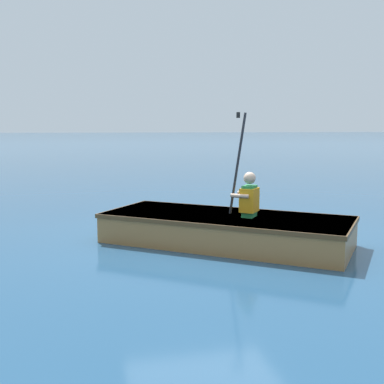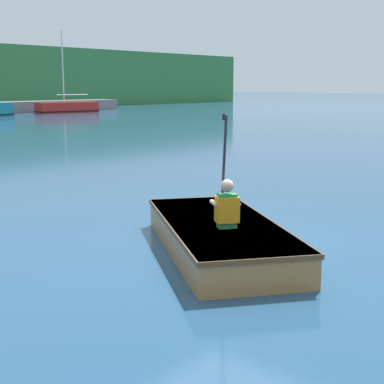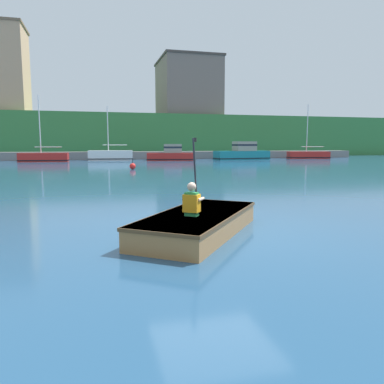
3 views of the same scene
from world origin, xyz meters
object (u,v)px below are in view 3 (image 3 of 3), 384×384
(rowboat_foreground, at_px, (199,221))
(moored_boat_dock_center_near, at_px, (243,153))
(moored_boat_dock_west_end, at_px, (111,156))
(moored_boat_dock_east_inner, at_px, (44,157))
(channel_buoy, at_px, (133,166))
(moored_boat_dock_center_far, at_px, (308,155))
(person_paddler, at_px, (192,200))
(moored_boat_dock_east_end, at_px, (171,155))

(rowboat_foreground, bearing_deg, moored_boat_dock_center_near, 66.38)
(moored_boat_dock_west_end, distance_m, moored_boat_dock_east_inner, 6.88)
(channel_buoy, bearing_deg, moored_boat_dock_west_end, 93.23)
(moored_boat_dock_center_far, xyz_separation_m, moored_boat_dock_east_inner, (-30.69, -0.89, 0.02))
(person_paddler, bearing_deg, rowboat_foreground, 52.99)
(moored_boat_dock_center_near, relative_size, rowboat_foreground, 1.81)
(person_paddler, bearing_deg, moored_boat_dock_west_end, 89.97)
(moored_boat_dock_center_far, xyz_separation_m, channel_buoy, (-23.12, -14.64, -0.21))
(moored_boat_dock_center_far, bearing_deg, channel_buoy, -147.66)
(moored_boat_dock_west_end, relative_size, channel_buoy, 8.10)
(moored_boat_dock_center_near, bearing_deg, moored_boat_dock_east_inner, 179.27)
(moored_boat_dock_west_end, relative_size, moored_boat_dock_east_inner, 0.88)
(moored_boat_dock_east_inner, bearing_deg, person_paddler, -78.80)
(channel_buoy, bearing_deg, person_paddler, -92.50)
(moored_boat_dock_east_end, bearing_deg, rowboat_foreground, -100.50)
(moored_boat_dock_center_far, height_order, person_paddler, moored_boat_dock_center_far)
(moored_boat_dock_west_end, bearing_deg, moored_boat_dock_east_inner, -167.49)
(moored_boat_dock_center_far, distance_m, person_paddler, 42.20)
(moored_boat_dock_center_near, bearing_deg, moored_boat_dock_west_end, 173.19)
(moored_boat_dock_center_far, relative_size, channel_buoy, 9.15)
(moored_boat_dock_center_near, height_order, channel_buoy, moored_boat_dock_center_near)
(rowboat_foreground, bearing_deg, moored_boat_dock_center_far, 55.36)
(moored_boat_dock_east_inner, relative_size, channel_buoy, 9.20)
(moored_boat_dock_west_end, height_order, moored_boat_dock_center_near, moored_boat_dock_west_end)
(moored_boat_dock_center_near, distance_m, moored_boat_dock_center_far, 9.31)
(moored_boat_dock_east_end, relative_size, person_paddler, 3.63)
(moored_boat_dock_center_far, bearing_deg, person_paddler, -124.66)
(moored_boat_dock_center_near, distance_m, moored_boat_dock_east_end, 8.40)
(rowboat_foreground, distance_m, channel_buoy, 19.76)
(moored_boat_dock_west_end, height_order, rowboat_foreground, moored_boat_dock_west_end)
(moored_boat_dock_west_end, xyz_separation_m, moored_boat_dock_east_inner, (-6.71, -1.49, -0.09))
(moored_boat_dock_west_end, bearing_deg, moored_boat_dock_east_end, -16.94)
(moored_boat_dock_east_end, distance_m, channel_buoy, 14.40)
(moored_boat_dock_center_near, distance_m, rowboat_foreground, 36.27)
(moored_boat_dock_center_far, bearing_deg, moored_boat_dock_west_end, 178.57)
(rowboat_foreground, bearing_deg, moored_boat_dock_east_end, 79.50)
(moored_boat_dock_center_far, distance_m, moored_boat_dock_east_inner, 30.71)
(person_paddler, bearing_deg, channel_buoy, 87.50)
(moored_boat_dock_west_end, height_order, moored_boat_dock_east_end, moored_boat_dock_west_end)
(moored_boat_dock_center_near, height_order, moored_boat_dock_east_inner, moored_boat_dock_east_inner)
(moored_boat_dock_center_far, relative_size, moored_boat_dock_east_end, 1.24)
(moored_boat_dock_west_end, xyz_separation_m, moored_boat_dock_east_end, (6.35, -1.93, 0.11))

